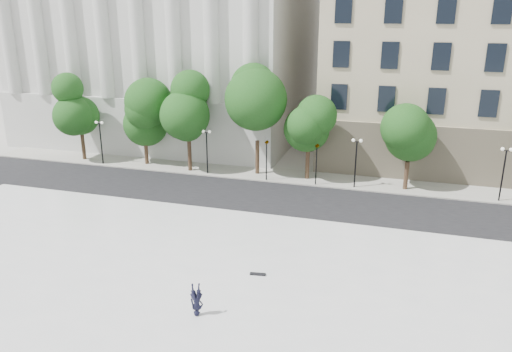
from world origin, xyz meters
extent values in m
plane|color=#B2B0A8|center=(0.00, 0.00, 0.00)|extent=(160.00, 160.00, 0.00)
cube|color=white|center=(0.00, 3.00, 0.23)|extent=(44.00, 22.00, 0.45)
cube|color=black|center=(0.00, 18.00, 0.01)|extent=(60.00, 8.00, 0.02)
cube|color=#B0ACA2|center=(0.00, 24.00, 0.06)|extent=(60.00, 4.00, 0.12)
cube|color=#BCBCB7|center=(-17.00, 39.00, 12.50)|extent=(30.00, 26.00, 25.00)
cylinder|color=black|center=(-1.52, 22.30, 1.75)|extent=(0.10, 0.10, 3.50)
imported|color=black|center=(-1.52, 22.30, 3.81)|extent=(0.57, 1.57, 0.62)
cylinder|color=black|center=(2.84, 22.30, 1.75)|extent=(0.10, 0.10, 3.50)
imported|color=black|center=(2.84, 22.30, 3.82)|extent=(0.61, 1.62, 0.64)
imported|color=black|center=(0.98, 1.07, 0.68)|extent=(1.06, 1.77, 0.45)
cube|color=black|center=(2.64, 5.54, 0.49)|extent=(0.89, 0.34, 0.09)
cylinder|color=#382619|center=(-20.73, 23.44, 1.49)|extent=(0.36, 0.36, 2.99)
sphere|color=#174614|center=(-20.73, 23.44, 5.54)|extent=(3.41, 3.41, 3.41)
cylinder|color=#382619|center=(-13.96, 23.79, 1.21)|extent=(0.36, 0.36, 2.43)
sphere|color=#174614|center=(-13.96, 23.79, 4.51)|extent=(3.79, 3.79, 3.79)
cylinder|color=#382619|center=(-9.05, 22.99, 1.45)|extent=(0.36, 0.36, 2.91)
sphere|color=#174614|center=(-9.05, 22.99, 5.40)|extent=(3.91, 3.91, 3.91)
cylinder|color=#382619|center=(-2.81, 23.89, 1.58)|extent=(0.36, 0.36, 3.17)
sphere|color=#174614|center=(-2.81, 23.89, 5.88)|extent=(4.56, 4.56, 4.56)
cylinder|color=#382619|center=(1.82, 23.72, 1.45)|extent=(0.36, 0.36, 2.91)
sphere|color=#174614|center=(1.82, 23.72, 5.40)|extent=(3.73, 3.73, 3.73)
cylinder|color=#382619|center=(10.16, 23.35, 1.23)|extent=(0.36, 0.36, 2.46)
sphere|color=#174614|center=(10.16, 23.35, 4.57)|extent=(3.54, 3.54, 3.54)
cylinder|color=black|center=(-18.07, 22.60, 2.03)|extent=(0.12, 0.12, 4.05)
cube|color=black|center=(-18.07, 22.60, 4.05)|extent=(0.60, 0.06, 0.06)
sphere|color=white|center=(-18.37, 22.60, 4.15)|extent=(0.28, 0.28, 0.28)
sphere|color=white|center=(-17.77, 22.60, 4.15)|extent=(0.28, 0.28, 0.28)
cylinder|color=black|center=(-7.16, 22.60, 1.95)|extent=(0.12, 0.12, 3.91)
cube|color=black|center=(-7.16, 22.60, 3.91)|extent=(0.60, 0.06, 0.06)
sphere|color=white|center=(-7.46, 22.60, 4.01)|extent=(0.28, 0.28, 0.28)
sphere|color=white|center=(-6.86, 22.60, 4.01)|extent=(0.28, 0.28, 0.28)
cylinder|color=black|center=(6.07, 22.60, 2.02)|extent=(0.12, 0.12, 4.04)
cube|color=black|center=(6.07, 22.60, 4.04)|extent=(0.60, 0.06, 0.06)
sphere|color=white|center=(5.77, 22.60, 4.14)|extent=(0.28, 0.28, 0.28)
sphere|color=white|center=(6.37, 22.60, 4.14)|extent=(0.28, 0.28, 0.28)
cylinder|color=black|center=(17.22, 22.60, 2.08)|extent=(0.12, 0.12, 4.15)
cube|color=black|center=(17.22, 22.60, 4.15)|extent=(0.60, 0.06, 0.06)
sphere|color=white|center=(16.92, 22.60, 4.25)|extent=(0.28, 0.28, 0.28)
sphere|color=white|center=(17.52, 22.60, 4.25)|extent=(0.28, 0.28, 0.28)
camera|label=1|loc=(9.46, -17.63, 14.05)|focal=35.00mm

